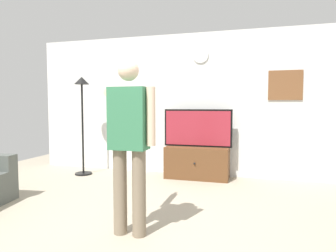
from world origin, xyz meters
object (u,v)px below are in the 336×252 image
object	(u,v)px
wall_clock	(201,55)
framed_picture	(285,85)
person_standing_nearer_lamp	(130,137)
tv_stand	(197,163)
television	(198,128)
floor_lamp	(82,105)

from	to	relation	value
wall_clock	framed_picture	world-z (taller)	wall_clock
person_standing_nearer_lamp	tv_stand	bearing A→B (deg)	84.81
television	wall_clock	bearing A→B (deg)	90.00
television	floor_lamp	size ratio (longest dim) A/B	0.66
television	framed_picture	xyz separation A→B (m)	(1.50, 0.25, 0.77)
tv_stand	person_standing_nearer_lamp	xyz separation A→B (m)	(-0.23, -2.53, 0.72)
tv_stand	floor_lamp	xyz separation A→B (m)	(-2.17, -0.30, 1.05)
tv_stand	television	bearing A→B (deg)	90.00
tv_stand	television	xyz separation A→B (m)	(0.00, 0.05, 0.63)
wall_clock	floor_lamp	bearing A→B (deg)	-164.73
television	person_standing_nearer_lamp	bearing A→B (deg)	-95.10
tv_stand	person_standing_nearer_lamp	bearing A→B (deg)	-95.19
framed_picture	wall_clock	bearing A→B (deg)	-179.81
television	person_standing_nearer_lamp	xyz separation A→B (m)	(-0.23, -2.57, 0.09)
floor_lamp	person_standing_nearer_lamp	distance (m)	2.97
tv_stand	wall_clock	bearing A→B (deg)	90.00
framed_picture	person_standing_nearer_lamp	bearing A→B (deg)	-121.52
television	wall_clock	size ratio (longest dim) A/B	4.18
television	framed_picture	distance (m)	1.70
floor_lamp	person_standing_nearer_lamp	world-z (taller)	floor_lamp
framed_picture	floor_lamp	bearing A→B (deg)	-170.75
tv_stand	television	size ratio (longest dim) A/B	0.92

